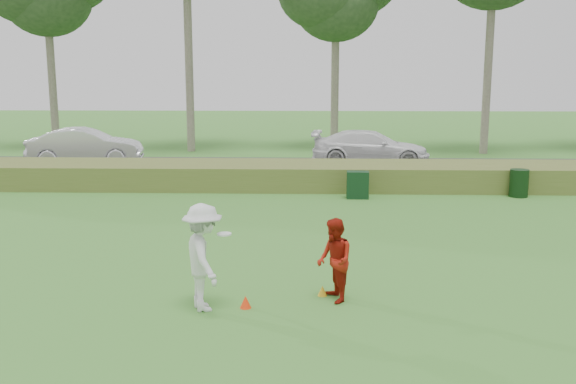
{
  "coord_description": "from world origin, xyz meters",
  "views": [
    {
      "loc": [
        0.52,
        -12.33,
        4.39
      ],
      "look_at": [
        0.0,
        4.0,
        1.3
      ],
      "focal_mm": 40.0,
      "sensor_mm": 36.0,
      "label": 1
    }
  ],
  "objects_px": {
    "player_red": "(334,260)",
    "cone_yellow": "(322,291)",
    "cone_orange": "(246,302)",
    "utility_cabinet": "(358,185)",
    "player_white": "(203,257)",
    "car_right": "(371,148)",
    "trash_bin": "(519,183)",
    "car_mid": "(86,146)"
  },
  "relations": [
    {
      "from": "player_white",
      "to": "car_right",
      "type": "distance_m",
      "value": 19.35
    },
    {
      "from": "player_white",
      "to": "player_red",
      "type": "bearing_deg",
      "value": -101.24
    },
    {
      "from": "trash_bin",
      "to": "player_red",
      "type": "bearing_deg",
      "value": -122.93
    },
    {
      "from": "player_red",
      "to": "car_mid",
      "type": "distance_m",
      "value": 20.88
    },
    {
      "from": "cone_orange",
      "to": "player_white",
      "type": "bearing_deg",
      "value": -174.15
    },
    {
      "from": "trash_bin",
      "to": "car_mid",
      "type": "bearing_deg",
      "value": 158.53
    },
    {
      "from": "player_red",
      "to": "utility_cabinet",
      "type": "relative_size",
      "value": 1.72
    },
    {
      "from": "player_red",
      "to": "cone_yellow",
      "type": "xyz_separation_m",
      "value": [
        -0.22,
        0.28,
        -0.71
      ]
    },
    {
      "from": "player_red",
      "to": "cone_yellow",
      "type": "bearing_deg",
      "value": -158.41
    },
    {
      "from": "trash_bin",
      "to": "car_mid",
      "type": "relative_size",
      "value": 0.19
    },
    {
      "from": "player_red",
      "to": "cone_yellow",
      "type": "height_order",
      "value": "player_red"
    },
    {
      "from": "cone_orange",
      "to": "car_right",
      "type": "bearing_deg",
      "value": 77.65
    },
    {
      "from": "player_red",
      "to": "cone_orange",
      "type": "xyz_separation_m",
      "value": [
        -1.68,
        -0.43,
        -0.7
      ]
    },
    {
      "from": "player_white",
      "to": "cone_orange",
      "type": "distance_m",
      "value": 1.18
    },
    {
      "from": "trash_bin",
      "to": "car_right",
      "type": "height_order",
      "value": "car_right"
    },
    {
      "from": "player_red",
      "to": "cone_yellow",
      "type": "relative_size",
      "value": 7.85
    },
    {
      "from": "player_white",
      "to": "cone_yellow",
      "type": "bearing_deg",
      "value": -93.47
    },
    {
      "from": "cone_yellow",
      "to": "car_mid",
      "type": "xyz_separation_m",
      "value": [
        -10.75,
        17.48,
        0.81
      ]
    },
    {
      "from": "player_red",
      "to": "cone_orange",
      "type": "relative_size",
      "value": 6.85
    },
    {
      "from": "player_red",
      "to": "cone_orange",
      "type": "distance_m",
      "value": 1.87
    },
    {
      "from": "player_white",
      "to": "cone_yellow",
      "type": "relative_size",
      "value": 9.69
    },
    {
      "from": "trash_bin",
      "to": "utility_cabinet",
      "type": "bearing_deg",
      "value": -175.39
    },
    {
      "from": "cone_orange",
      "to": "cone_yellow",
      "type": "bearing_deg",
      "value": 26.02
    },
    {
      "from": "cone_yellow",
      "to": "car_right",
      "type": "distance_m",
      "value": 18.15
    },
    {
      "from": "trash_bin",
      "to": "car_right",
      "type": "relative_size",
      "value": 0.18
    },
    {
      "from": "utility_cabinet",
      "to": "cone_orange",
      "type": "bearing_deg",
      "value": -103.53
    },
    {
      "from": "car_right",
      "to": "player_white",
      "type": "bearing_deg",
      "value": 171.21
    },
    {
      "from": "player_white",
      "to": "utility_cabinet",
      "type": "xyz_separation_m",
      "value": [
        3.66,
        10.77,
        -0.53
      ]
    },
    {
      "from": "player_red",
      "to": "trash_bin",
      "type": "height_order",
      "value": "player_red"
    },
    {
      "from": "car_mid",
      "to": "trash_bin",
      "type": "bearing_deg",
      "value": -120.21
    },
    {
      "from": "cone_yellow",
      "to": "car_mid",
      "type": "relative_size",
      "value": 0.04
    },
    {
      "from": "car_mid",
      "to": "utility_cabinet",
      "type": "bearing_deg",
      "value": -130.39
    },
    {
      "from": "cone_yellow",
      "to": "trash_bin",
      "type": "bearing_deg",
      "value": 55.55
    },
    {
      "from": "player_red",
      "to": "car_right",
      "type": "relative_size",
      "value": 0.3
    },
    {
      "from": "cone_orange",
      "to": "car_right",
      "type": "xyz_separation_m",
      "value": [
        4.08,
        18.66,
        0.74
      ]
    },
    {
      "from": "cone_yellow",
      "to": "car_right",
      "type": "relative_size",
      "value": 0.04
    },
    {
      "from": "cone_yellow",
      "to": "car_mid",
      "type": "height_order",
      "value": "car_mid"
    },
    {
      "from": "player_red",
      "to": "utility_cabinet",
      "type": "distance_m",
      "value": 10.34
    },
    {
      "from": "player_red",
      "to": "trash_bin",
      "type": "distance_m",
      "value": 12.78
    },
    {
      "from": "utility_cabinet",
      "to": "trash_bin",
      "type": "xyz_separation_m",
      "value": [
        5.73,
        0.46,
        0.01
      ]
    },
    {
      "from": "cone_orange",
      "to": "utility_cabinet",
      "type": "xyz_separation_m",
      "value": [
        2.89,
        10.69,
        0.36
      ]
    },
    {
      "from": "car_right",
      "to": "car_mid",
      "type": "bearing_deg",
      "value": 97.7
    }
  ]
}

